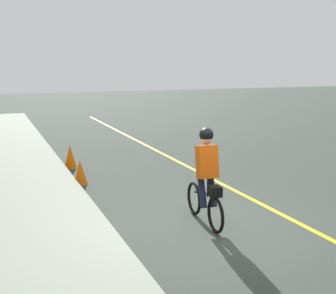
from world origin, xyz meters
TOP-DOWN VIEW (x-y plane):
  - ground_plane at (0.00, 0.00)m, footprint 80.00×80.00m
  - lane_line_centre at (0.00, -1.60)m, footprint 36.00×0.12m
  - sidewalk at (0.00, 3.40)m, footprint 40.00×3.20m
  - cyclist_lead at (0.29, 0.06)m, footprint 1.71×0.38m
  - traffic_cone_near at (3.99, 1.68)m, footprint 0.36×0.36m
  - traffic_cone_far at (5.86, 1.60)m, footprint 0.36×0.36m

SIDE VIEW (x-z plane):
  - ground_plane at x=0.00m, z-range 0.00..0.00m
  - lane_line_centre at x=0.00m, z-range 0.00..0.01m
  - sidewalk at x=0.00m, z-range 0.00..0.15m
  - traffic_cone_near at x=3.99m, z-range 0.00..0.62m
  - traffic_cone_far at x=5.86m, z-range 0.00..0.68m
  - cyclist_lead at x=0.29m, z-range 0.00..1.82m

